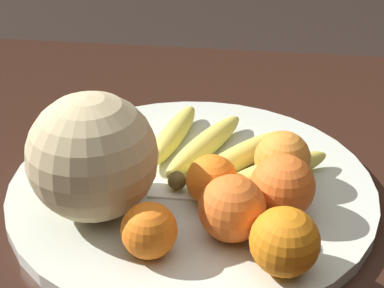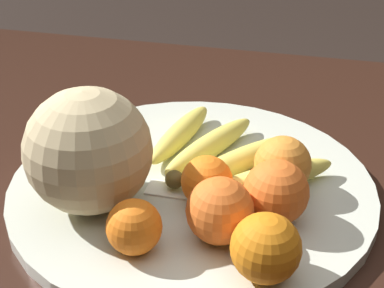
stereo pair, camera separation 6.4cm
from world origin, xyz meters
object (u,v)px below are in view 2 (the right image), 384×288
fruit_bowl (192,184)px  produce_tag (181,191)px  orange_front_right (220,211)px  kitchen_table (203,246)px  melon (88,151)px  orange_back_left (134,227)px  orange_top_small (207,181)px  orange_front_left (266,248)px  orange_back_right (282,164)px  banana_bunch (223,154)px  orange_mid_center (276,192)px

fruit_bowl → produce_tag: produce_tag is taller
orange_front_right → produce_tag: orange_front_right is taller
kitchen_table → orange_front_right: bearing=113.0°
melon → orange_back_left: bearing=139.5°
orange_front_right → orange_top_small: (0.03, -0.06, -0.01)m
orange_front_left → melon: bearing=-18.1°
fruit_bowl → orange_back_right: (-0.11, -0.01, 0.04)m
melon → orange_back_left: size_ratio=2.47×
melon → orange_top_small: (-0.13, -0.03, -0.04)m
fruit_bowl → orange_top_small: (-0.03, 0.04, 0.04)m
orange_top_small → produce_tag: orange_top_small is taller
kitchen_table → orange_top_small: bearing=108.6°
orange_top_small → kitchen_table: bearing=-71.4°
banana_bunch → orange_top_small: size_ratio=4.06×
fruit_bowl → orange_top_small: orange_top_small is taller
melon → kitchen_table: bearing=-151.2°
orange_back_left → orange_back_right: size_ratio=0.85×
kitchen_table → orange_top_small: 0.13m
orange_back_right → orange_back_left: bearing=48.4°
banana_bunch → orange_front_right: orange_front_right is taller
banana_bunch → orange_top_small: bearing=-149.9°
banana_bunch → orange_back_right: orange_back_right is taller
melon → produce_tag: size_ratio=1.71×
fruit_bowl → orange_mid_center: (-0.11, 0.06, 0.04)m
orange_front_left → fruit_bowl: bearing=-53.2°
orange_top_small → orange_front_right: bearing=115.2°
orange_front_right → produce_tag: (0.06, -0.07, -0.03)m
kitchen_table → orange_front_right: orange_front_right is taller
fruit_bowl → produce_tag: 0.03m
melon → orange_mid_center: 0.21m
orange_top_small → orange_mid_center: bearing=172.3°
melon → orange_front_right: (-0.15, 0.02, -0.04)m
orange_back_left → orange_top_small: (-0.05, -0.10, 0.00)m
orange_front_right → kitchen_table: bearing=-67.0°
banana_bunch → orange_top_small: orange_top_small is taller
fruit_bowl → produce_tag: (0.01, 0.03, 0.01)m
orange_top_small → produce_tag: bearing=-19.8°
banana_bunch → orange_back_left: bearing=-165.4°
fruit_bowl → orange_top_small: 0.07m
orange_back_left → orange_front_left: bearing=177.9°
orange_mid_center → orange_back_left: 0.16m
kitchen_table → banana_bunch: size_ratio=6.44×
orange_front_left → produce_tag: 0.17m
orange_front_left → produce_tag: size_ratio=0.82×
melon → orange_back_left: (-0.07, 0.06, -0.04)m
banana_bunch → produce_tag: 0.08m
orange_front_right → orange_back_left: size_ratio=1.24×
orange_front_right → produce_tag: size_ratio=0.85×
fruit_bowl → orange_mid_center: 0.13m
orange_front_right → orange_mid_center: bearing=-137.9°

